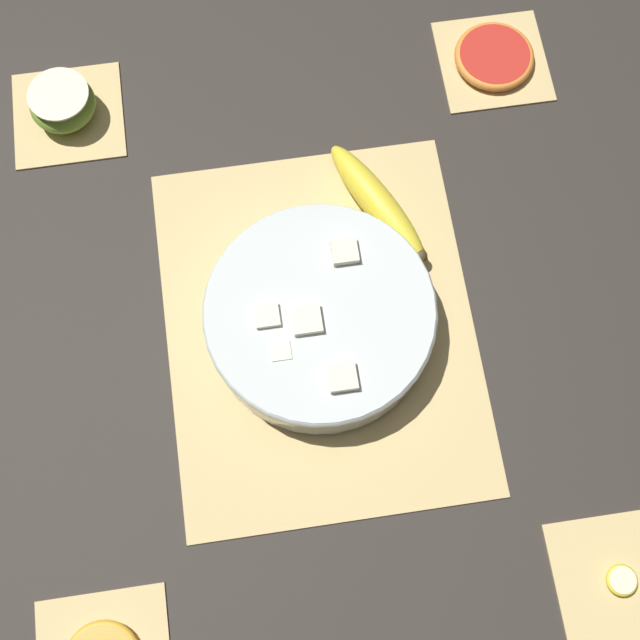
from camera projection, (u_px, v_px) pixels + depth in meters
The scene contains 10 objects.
ground_plane at pixel (320, 328), 1.03m from camera, with size 6.00×6.00×0.00m, color #2D2823.
bamboo_mat_center at pixel (320, 327), 1.03m from camera, with size 0.45×0.35×0.01m.
coaster_mat_near_left at pixel (68, 115), 1.12m from camera, with size 0.14×0.14×0.01m.
coaster_mat_far_left at pixel (493, 61), 1.15m from camera, with size 0.14×0.14×0.01m.
coaster_mat_far_right at pixel (620, 580), 0.94m from camera, with size 0.14×0.14×0.01m.
fruit_salad_bowl at pixel (320, 317), 1.00m from camera, with size 0.26×0.26×0.07m.
whole_banana at pixel (378, 203), 1.06m from camera, with size 0.18×0.12×0.04m.
apple_half at pixel (62, 103), 1.10m from camera, with size 0.08×0.08×0.04m.
banana_coin_single at pixel (622, 580), 0.94m from camera, with size 0.03×0.03×0.01m.
grapefruit_slice at pixel (494, 57), 1.14m from camera, with size 0.10×0.10×0.01m.
Camera 1 is at (0.31, -0.05, 0.98)m, focal length 50.00 mm.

